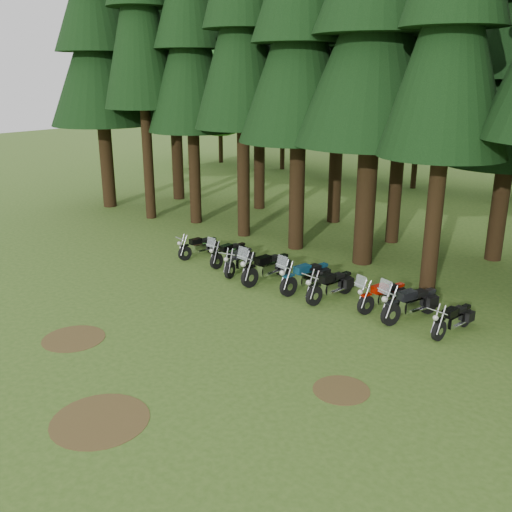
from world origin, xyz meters
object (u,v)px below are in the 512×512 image
at_px(motorcycle_1, 229,254).
at_px(motorcycle_7, 410,304).
at_px(motorcycle_0, 199,247).
at_px(motorcycle_2, 239,261).
at_px(motorcycle_5, 331,286).
at_px(motorcycle_4, 306,277).
at_px(motorcycle_3, 266,268).
at_px(motorcycle_8, 453,320).
at_px(motorcycle_6, 382,296).

xyz_separation_m(motorcycle_1, motorcycle_7, (7.94, -0.42, 0.07)).
bearing_deg(motorcycle_0, motorcycle_7, 8.21).
xyz_separation_m(motorcycle_2, motorcycle_5, (4.20, -0.12, 0.03)).
xyz_separation_m(motorcycle_1, motorcycle_5, (5.13, -0.58, 0.03)).
relative_size(motorcycle_4, motorcycle_7, 1.01).
bearing_deg(motorcycle_3, motorcycle_4, 12.27).
bearing_deg(motorcycle_5, motorcycle_3, -170.30).
bearing_deg(motorcycle_5, motorcycle_8, 9.59).
height_order(motorcycle_4, motorcycle_8, motorcycle_4).
distance_m(motorcycle_1, motorcycle_5, 5.16).
height_order(motorcycle_4, motorcycle_6, motorcycle_4).
bearing_deg(motorcycle_5, motorcycle_0, -175.02).
bearing_deg(motorcycle_0, motorcycle_4, 6.47).
xyz_separation_m(motorcycle_2, motorcycle_3, (1.45, -0.14, 0.08)).
bearing_deg(motorcycle_8, motorcycle_6, -177.74).
bearing_deg(motorcycle_6, motorcycle_7, 7.81).
distance_m(motorcycle_1, motorcycle_6, 6.90).
relative_size(motorcycle_6, motorcycle_7, 0.89).
xyz_separation_m(motorcycle_5, motorcycle_6, (1.77, 0.34, -0.02)).
bearing_deg(motorcycle_2, motorcycle_4, -13.04).
bearing_deg(motorcycle_7, motorcycle_1, -164.44).
bearing_deg(motorcycle_1, motorcycle_2, -24.69).
xyz_separation_m(motorcycle_3, motorcycle_8, (6.96, 0.04, -0.11)).
bearing_deg(motorcycle_0, motorcycle_8, 7.75).
bearing_deg(motorcycle_1, motorcycle_8, -2.01).
xyz_separation_m(motorcycle_6, motorcycle_8, (2.45, -0.32, -0.03)).
relative_size(motorcycle_3, motorcycle_8, 1.24).
height_order(motorcycle_2, motorcycle_5, motorcycle_5).
relative_size(motorcycle_2, motorcycle_7, 0.88).
distance_m(motorcycle_7, motorcycle_8, 1.42).
xyz_separation_m(motorcycle_0, motorcycle_1, (1.61, 0.06, 0.03)).
distance_m(motorcycle_2, motorcycle_5, 4.20).
bearing_deg(motorcycle_5, motorcycle_1, -177.09).
distance_m(motorcycle_1, motorcycle_2, 1.04).
height_order(motorcycle_0, motorcycle_5, motorcycle_5).
relative_size(motorcycle_4, motorcycle_6, 1.14).
distance_m(motorcycle_5, motorcycle_6, 1.80).
xyz_separation_m(motorcycle_5, motorcycle_7, (2.81, 0.16, 0.04)).
bearing_deg(motorcycle_8, motorcycle_5, -170.08).
xyz_separation_m(motorcycle_3, motorcycle_6, (4.52, 0.36, -0.07)).
relative_size(motorcycle_0, motorcycle_7, 0.83).
height_order(motorcycle_7, motorcycle_8, motorcycle_7).
bearing_deg(motorcycle_2, motorcycle_5, -14.92).
xyz_separation_m(motorcycle_0, motorcycle_4, (5.64, -0.38, 0.09)).
relative_size(motorcycle_2, motorcycle_6, 0.99).
bearing_deg(motorcycle_6, motorcycle_4, -158.45).
height_order(motorcycle_3, motorcycle_4, motorcycle_3).
xyz_separation_m(motorcycle_0, motorcycle_5, (6.74, -0.51, 0.05)).
bearing_deg(motorcycle_0, motorcycle_2, 1.53).
distance_m(motorcycle_6, motorcycle_8, 2.47).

